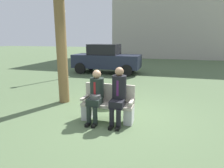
# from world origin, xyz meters

# --- Properties ---
(ground_plane) EXTENTS (80.00, 80.00, 0.00)m
(ground_plane) POSITION_xyz_m (0.00, 0.00, 0.00)
(ground_plane) COLOR #506643
(park_bench) EXTENTS (1.28, 0.44, 0.90)m
(park_bench) POSITION_xyz_m (-0.25, -0.24, 0.39)
(park_bench) COLOR #B7AD9E
(park_bench) RESTS_ON ground
(seated_man_left) EXTENTS (0.34, 0.72, 1.27)m
(seated_man_left) POSITION_xyz_m (-0.53, -0.36, 0.71)
(seated_man_left) COLOR #1E2823
(seated_man_left) RESTS_ON ground
(seated_man_right) EXTENTS (0.34, 0.72, 1.36)m
(seated_man_right) POSITION_xyz_m (0.04, -0.35, 0.76)
(seated_man_right) COLOR black
(seated_man_right) RESTS_ON ground
(shrub_near_bench) EXTENTS (1.00, 0.91, 0.62)m
(shrub_near_bench) POSITION_xyz_m (-0.58, 0.92, 0.31)
(shrub_near_bench) COLOR #336E23
(shrub_near_bench) RESTS_ON ground
(parked_car_near) EXTENTS (3.93, 1.77, 1.68)m
(parked_car_near) POSITION_xyz_m (-2.35, 6.38, 0.84)
(parked_car_near) COLOR #1E2338
(parked_car_near) RESTS_ON ground
(street_lamp) EXTENTS (0.24, 0.24, 3.39)m
(street_lamp) POSITION_xyz_m (-3.88, 4.33, 2.09)
(street_lamp) COLOR black
(street_lamp) RESTS_ON ground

